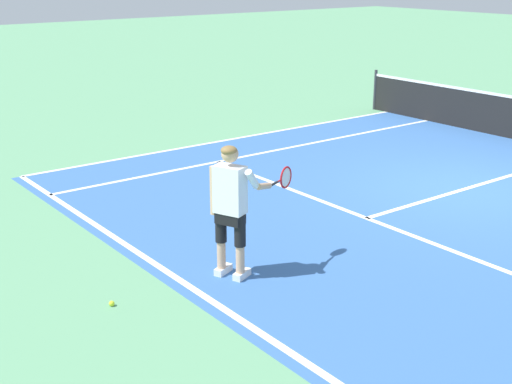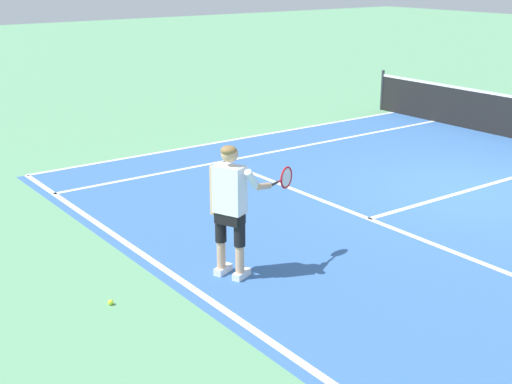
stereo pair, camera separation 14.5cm
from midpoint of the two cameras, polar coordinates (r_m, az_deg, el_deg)
ground_plane at (r=12.83m, az=16.33°, el=0.22°), size 80.00×80.00×0.00m
court_inner_surface at (r=12.07m, az=13.47°, el=-0.65°), size 10.98×10.29×0.00m
line_baseline at (r=9.02m, az=-7.22°, el=-6.78°), size 10.98×0.10×0.01m
line_service at (r=11.03m, az=8.63°, el=-2.12°), size 8.23×0.10×0.01m
line_centre_service at (r=13.41m, az=18.26°, el=0.83°), size 0.10×6.40×0.01m
line_singles_left at (r=14.88m, az=1.24°, el=3.40°), size 0.10×9.89×0.01m
line_doubles_left at (r=15.94m, az=-1.85°, el=4.40°), size 0.10×9.89×0.01m
tennis_player at (r=8.59m, az=-2.47°, el=-0.85°), size 0.57×1.23×1.71m
tennis_ball_near_feet at (r=8.38m, az=-12.17°, el=-8.87°), size 0.07×0.07×0.07m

